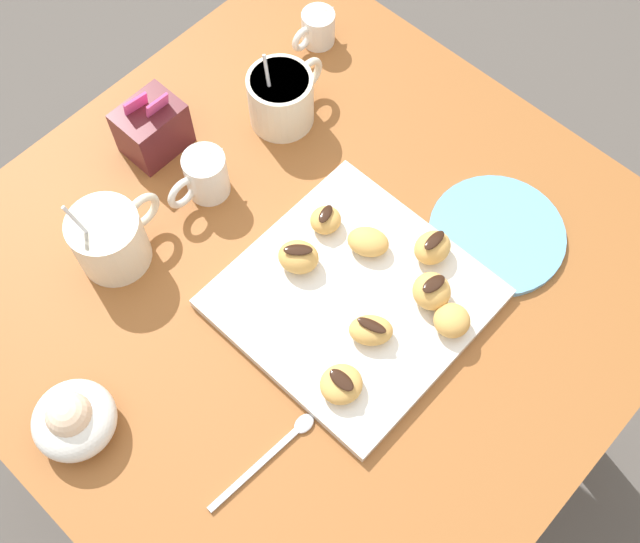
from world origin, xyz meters
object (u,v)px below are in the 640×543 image
chocolate_sauce_pitcher (318,27)px  beignet_1 (371,330)px  sugar_caddy (151,129)px  ice_cream_bowl (73,419)px  beignet_3 (432,291)px  coffee_mug_cream_right (282,97)px  beignet_2 (452,320)px  coffee_mug_cream_left (110,238)px  beignet_4 (368,242)px  beignet_7 (326,220)px  dining_table (307,312)px  beignet_6 (298,257)px  cream_pitcher_white (203,176)px  beignet_5 (432,248)px  saucer_sky_left (497,234)px  beignet_0 (341,384)px  pastry_plate_square (353,298)px

chocolate_sauce_pitcher → beignet_1: bearing=-129.4°
sugar_caddy → chocolate_sauce_pitcher: 0.31m
ice_cream_bowl → beignet_3: ice_cream_bowl is taller
coffee_mug_cream_right → beignet_2: 0.41m
coffee_mug_cream_left → beignet_4: (0.23, -0.24, -0.02)m
coffee_mug_cream_left → beignet_7: coffee_mug_cream_left is taller
dining_table → beignet_4: (0.08, -0.04, 0.17)m
beignet_6 → beignet_4: bearing=-32.2°
coffee_mug_cream_left → chocolate_sauce_pitcher: 0.47m
dining_table → cream_pitcher_white: (-0.01, 0.19, 0.18)m
sugar_caddy → beignet_5: bearing=-72.8°
beignet_3 → beignet_5: (0.05, 0.04, -0.00)m
coffee_mug_cream_right → saucer_sky_left: bearing=-81.4°
ice_cream_bowl → beignet_6: size_ratio=1.88×
beignet_5 → beignet_7: beignet_5 is taller
dining_table → coffee_mug_cream_left: bearing=128.2°
cream_pitcher_white → beignet_5: (0.13, -0.30, -0.01)m
ice_cream_bowl → saucer_sky_left: (0.56, -0.21, -0.03)m
beignet_0 → beignet_5: 0.22m
beignet_0 → beignet_7: same height
ice_cream_bowl → coffee_mug_cream_left: bearing=38.7°
cream_pitcher_white → dining_table: bearing=-88.3°
beignet_4 → beignet_5: bearing=-54.1°
sugar_caddy → beignet_2: sugar_caddy is taller
beignet_4 → beignet_7: 0.07m
dining_table → beignet_6: bearing=126.3°
coffee_mug_cream_left → beignet_0: bearing=-79.7°
beignet_1 → beignet_7: 0.17m
coffee_mug_cream_right → beignet_2: (-0.10, -0.40, -0.01)m
beignet_1 → beignet_3: 0.09m
coffee_mug_cream_left → sugar_caddy: size_ratio=1.27×
cream_pitcher_white → beignet_7: size_ratio=2.45×
coffee_mug_cream_left → beignet_5: 0.42m
coffee_mug_cream_left → beignet_5: size_ratio=2.60×
dining_table → beignet_3: bearing=-63.9°
coffee_mug_cream_left → sugar_caddy: (0.16, 0.10, -0.01)m
cream_pitcher_white → saucer_sky_left: bearing=-57.2°
coffee_mug_cream_right → beignet_7: 0.21m
chocolate_sauce_pitcher → beignet_5: (-0.18, -0.38, 0.00)m
pastry_plate_square → beignet_2: 0.13m
cream_pitcher_white → pastry_plate_square: bearing=-86.8°
ice_cream_bowl → chocolate_sauce_pitcher: bearing=18.2°
saucer_sky_left → beignet_5: bearing=154.3°
beignet_0 → beignet_1: bearing=14.7°
pastry_plate_square → beignet_5: 0.12m
cream_pitcher_white → beignet_0: (-0.09, -0.34, -0.01)m
sugar_caddy → beignet_7: bearing=-77.0°
coffee_mug_cream_right → beignet_0: size_ratio=2.50×
sugar_caddy → beignet_6: sugar_caddy is taller
coffee_mug_cream_left → coffee_mug_cream_right: bearing=0.0°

